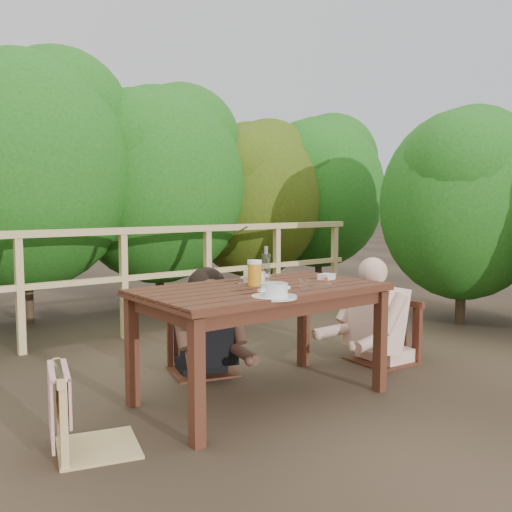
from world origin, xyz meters
TOP-DOWN VIEW (x-y plane):
  - ground at (0.00, 0.00)m, footprint 60.00×60.00m
  - table at (0.00, 0.00)m, footprint 1.52×0.85m
  - chair_left at (-1.10, -0.08)m, footprint 0.50×0.50m
  - chair_far at (0.00, 0.69)m, footprint 0.55×0.55m
  - chair_right at (1.26, 0.07)m, footprint 0.48×0.48m
  - woman at (0.00, 0.71)m, footprint 0.62×0.70m
  - diner_right at (1.29, 0.07)m, footprint 0.71×0.60m
  - railing at (0.00, 2.00)m, footprint 5.60×0.10m
  - hedge_row at (0.40, 3.20)m, footprint 6.60×1.60m
  - soup_near at (-0.16, -0.33)m, footprint 0.26×0.26m
  - soup_far at (0.09, 0.18)m, footprint 0.25×0.25m
  - beer_glass at (-0.01, 0.05)m, footprint 0.09×0.09m
  - bottle at (0.14, 0.12)m, footprint 0.06×0.06m
  - tumbler at (0.12, -0.27)m, footprint 0.07×0.07m
  - butter_tub at (0.55, -0.03)m, footprint 0.14×0.12m

SIDE VIEW (x-z plane):
  - ground at x=0.00m, z-range 0.00..0.00m
  - table at x=0.00m, z-range 0.00..0.70m
  - chair_left at x=-1.10m, z-range 0.00..0.82m
  - chair_right at x=1.26m, z-range 0.00..0.90m
  - chair_far at x=0.00m, z-range 0.00..0.91m
  - railing at x=0.00m, z-range 0.00..1.01m
  - woman at x=0.00m, z-range 0.00..1.19m
  - diner_right at x=1.29m, z-range 0.00..1.35m
  - butter_tub at x=0.55m, z-range 0.70..0.75m
  - tumbler at x=0.12m, z-range 0.70..0.78m
  - soup_far at x=0.09m, z-range 0.70..0.78m
  - soup_near at x=-0.16m, z-range 0.70..0.79m
  - beer_glass at x=-0.01m, z-range 0.70..0.87m
  - bottle at x=0.14m, z-range 0.70..0.95m
  - hedge_row at x=0.40m, z-range 0.00..3.80m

